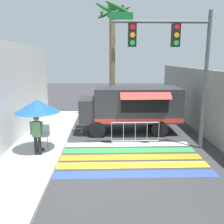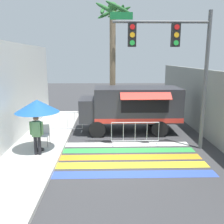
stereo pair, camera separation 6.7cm
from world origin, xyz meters
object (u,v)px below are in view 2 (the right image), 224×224
Objects in this scene: vendor_person at (37,133)px; folding_chair at (44,133)px; patio_umbrella at (37,106)px; barricade_side at (67,123)px; food_truck at (129,105)px; traffic_signal_pole at (176,53)px; barricade_front at (135,134)px; palm_tree at (113,42)px.

folding_chair is at bearing 102.94° from vendor_person.
patio_umbrella reaches higher than barricade_side.
folding_chair is (0.02, 0.69, -1.33)m from patio_umbrella.
traffic_signal_pole is (1.60, -2.66, 2.65)m from food_truck.
food_truck is at bearing 22.48° from folding_chair.
vendor_person is at bearing -84.06° from patio_umbrella.
barricade_front is (4.04, 1.42, -0.51)m from vendor_person.
folding_chair is 0.41× the size of barricade_front.
traffic_signal_pole is 2.69× the size of patio_umbrella.
barricade_front is 0.30× the size of palm_tree.
barricade_front is (4.07, 0.28, -0.15)m from folding_chair.
palm_tree is (-0.79, 3.48, 3.47)m from food_truck.
palm_tree is (-2.38, 6.14, 0.82)m from traffic_signal_pole.
traffic_signal_pole is at bearing -28.39° from barricade_side.
barricade_side is (-3.32, -0.00, -0.93)m from food_truck.
folding_chair is (-5.59, 0.23, -3.42)m from traffic_signal_pole.
folding_chair is (-3.99, -2.43, -0.77)m from food_truck.
barricade_front is 1.34× the size of barricade_side.
food_truck is 3.21× the size of barricade_side.
palm_tree is at bearing 102.74° from food_truck.
traffic_signal_pole is 6.64m from palm_tree.
vendor_person reaches higher than folding_chair.
vendor_person is 0.74× the size of barricade_front.
traffic_signal_pole is 3.55× the size of barricade_side.
folding_chair is at bearing -148.66° from food_truck.
vendor_person is at bearing -97.48° from folding_chair.
barricade_front is (0.08, -2.15, -0.92)m from food_truck.
food_truck is 5.11m from patio_umbrella.
folding_chair is 0.56× the size of vendor_person.
folding_chair is 7.95m from palm_tree.
food_truck is 2.44× the size of patio_umbrella.
patio_umbrella is at bearing -100.51° from folding_chair.
palm_tree is (2.54, 3.48, 4.40)m from barricade_side.
vendor_person is (-5.56, -0.91, -3.06)m from traffic_signal_pole.
patio_umbrella is at bearing -142.14° from food_truck.
folding_chair is 2.52m from barricade_side.
food_truck is 4.08m from traffic_signal_pole.
traffic_signal_pole is at bearing -68.78° from palm_tree.
vendor_person is 0.22× the size of palm_tree.
folding_chair is 0.12× the size of palm_tree.
folding_chair is at bearing -105.40° from barricade_side.
palm_tree reaches higher than patio_umbrella.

